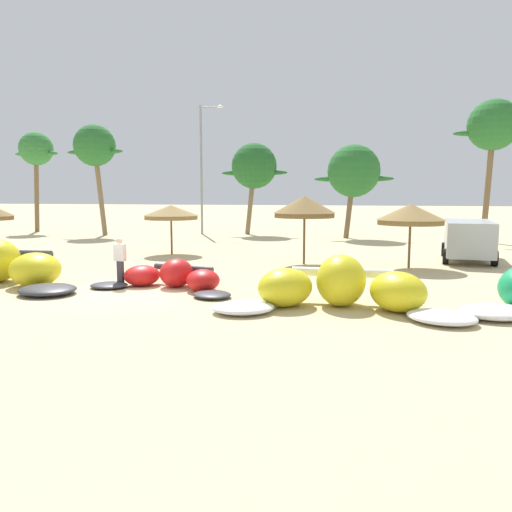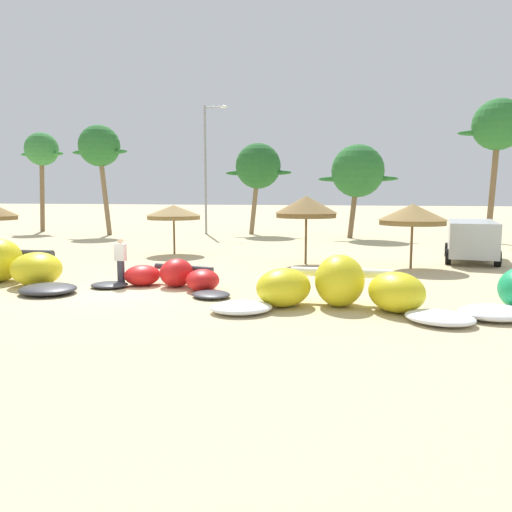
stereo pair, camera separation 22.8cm
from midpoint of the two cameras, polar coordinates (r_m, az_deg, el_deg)
ground_plane at (r=16.20m, az=-15.55°, el=-3.95°), size 260.00×260.00×0.00m
kite_left_of_center at (r=16.33m, az=-10.06°, el=-2.44°), size 5.24×2.83×0.93m
kite_center at (r=13.36m, az=9.20°, el=-3.74°), size 6.83×3.20×1.41m
beach_umbrella_middle at (r=25.55m, az=-10.02°, el=4.99°), size 2.81×2.81×2.51m
beach_umbrella_near_palms at (r=21.67m, az=5.31°, el=5.68°), size 2.74×2.74×2.99m
beach_umbrella_outermost at (r=21.30m, az=17.09°, el=4.62°), size 2.79×2.79×2.66m
parked_van at (r=24.80m, az=23.00°, el=2.03°), size 2.54×5.09×1.84m
person_near_kites at (r=17.03m, az=-15.75°, el=-0.64°), size 0.36×0.24×1.62m
palm_leftmost at (r=44.65m, az=-24.14°, el=11.01°), size 4.01×2.67×8.07m
palm_left at (r=39.50m, az=-18.25°, el=11.84°), size 4.59×3.06×8.20m
palm_left_of_gap at (r=38.17m, az=-0.39°, el=10.25°), size 5.16×3.44×6.92m
palm_center_left at (r=35.31m, az=11.00°, el=9.53°), size 5.44×3.63×6.48m
palm_center_right at (r=35.31m, az=25.50°, el=13.29°), size 4.77×3.18×8.98m
lamppost_west at (r=38.75m, az=-6.29°, el=10.57°), size 1.90×0.24×9.74m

